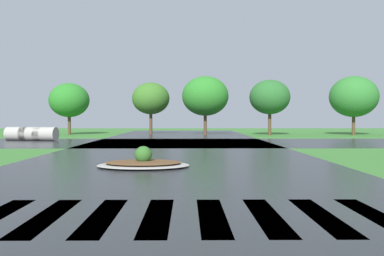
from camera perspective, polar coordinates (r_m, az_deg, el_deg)
The scene contains 6 objects.
asphalt_roadway at distance 12.94m, azimuth -2.79°, elevation -5.82°, with size 11.33×80.00×0.01m, color #232628.
asphalt_cross_road at distance 28.36m, azimuth -1.61°, elevation -1.85°, with size 90.00×10.20×0.01m, color #232628.
crosswalk_stripes at distance 7.64m, azimuth -4.34°, elevation -10.93°, with size 7.65×2.95×0.01m.
median_island at distance 14.91m, azimuth -6.11°, elevation -4.38°, with size 3.00×2.39×0.68m.
drainage_pipe_stack at distance 32.72m, azimuth -19.46°, elevation -0.69°, with size 3.74×1.69×0.93m.
background_treeline at distance 40.77m, azimuth 5.75°, elevation 3.83°, with size 34.34×6.18×5.20m.
Camera 1 is at (0.49, -2.83, 1.64)m, focal length 42.61 mm.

